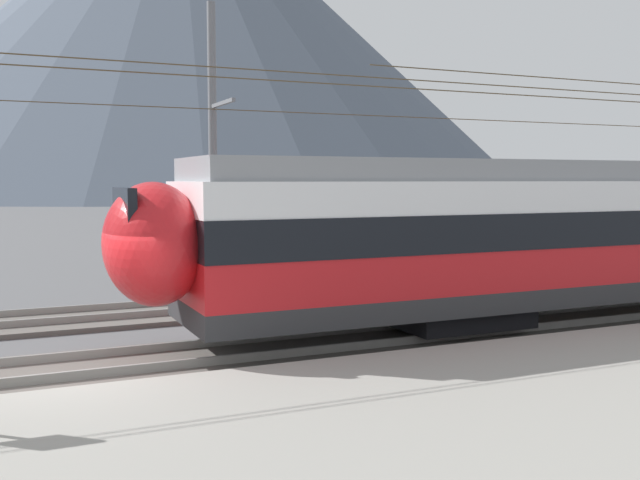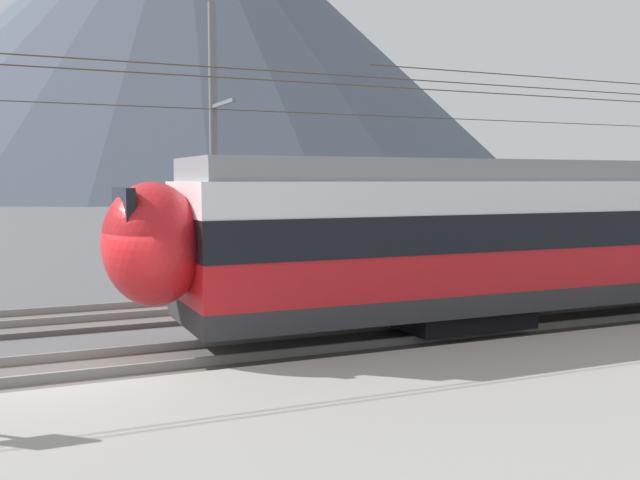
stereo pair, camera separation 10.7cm
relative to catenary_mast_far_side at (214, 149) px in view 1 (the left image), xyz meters
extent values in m
plane|color=#565659|center=(-4.57, -7.88, -4.29)|extent=(400.00, 400.00, 0.00)
cube|color=#5B5651|center=(-4.57, -6.82, -4.23)|extent=(120.00, 3.00, 0.12)
cube|color=gray|center=(-4.57, -7.54, -4.09)|extent=(120.00, 0.07, 0.16)
cube|color=gray|center=(-4.57, -6.11, -4.09)|extent=(120.00, 0.07, 0.16)
cube|color=#5B5651|center=(-4.57, -1.73, -4.23)|extent=(120.00, 3.00, 0.12)
cube|color=gray|center=(-4.57, -2.45, -4.09)|extent=(120.00, 0.07, 0.16)
cube|color=gray|center=(-4.57, -1.02, -4.09)|extent=(120.00, 0.07, 0.16)
cube|color=black|center=(3.40, -6.82, -3.80)|extent=(2.80, 2.28, 0.42)
ellipsoid|color=red|center=(-3.09, -6.82, -2.02)|extent=(1.80, 2.62, 2.25)
cube|color=black|center=(-3.59, -6.82, -1.59)|extent=(0.16, 1.71, 1.19)
ellipsoid|color=orange|center=(10.06, -1.73, -2.02)|extent=(1.80, 2.74, 2.25)
cube|color=black|center=(9.56, -1.73, -1.59)|extent=(0.16, 1.79, 1.19)
cylinder|color=slate|center=(0.00, 0.13, -0.11)|extent=(0.24, 0.24, 8.38)
cube|color=slate|center=(0.00, -0.80, 1.19)|extent=(0.10, 2.17, 0.10)
cylinder|color=#473823|center=(0.00, -1.73, 0.94)|extent=(46.88, 0.02, 0.02)
cone|color=#515B6B|center=(34.41, 147.64, 32.68)|extent=(157.32, 157.32, 73.96)
cone|color=#515B6B|center=(67.54, 201.41, 30.59)|extent=(121.10, 121.10, 69.76)
camera|label=1|loc=(-5.66, -19.93, -0.85)|focal=40.64mm
camera|label=2|loc=(-5.57, -19.97, -0.85)|focal=40.64mm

